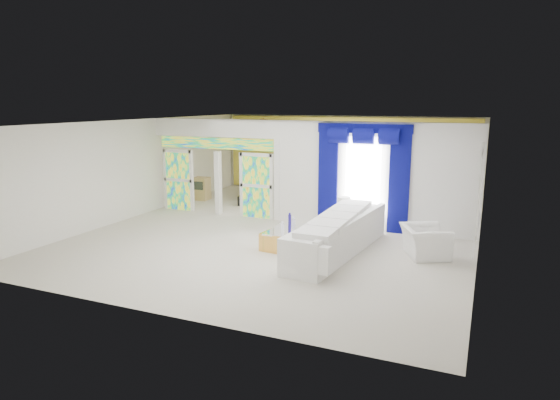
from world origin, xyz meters
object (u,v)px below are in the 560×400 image
at_px(white_sofa, 338,236).
at_px(coffee_table, 290,235).
at_px(grand_piano, 271,183).
at_px(console_table, 354,225).
at_px(armchair, 425,241).

xyz_separation_m(white_sofa, coffee_table, (-1.35, 0.30, -0.19)).
xyz_separation_m(white_sofa, grand_piano, (-4.26, 5.65, 0.12)).
distance_m(coffee_table, console_table, 2.07).
bearing_deg(coffee_table, console_table, 53.73).
distance_m(console_table, grand_piano, 5.54).
relative_size(white_sofa, grand_piano, 2.04).
xyz_separation_m(console_table, grand_piano, (-4.13, 3.68, 0.33)).
height_order(armchair, grand_piano, grand_piano).
xyz_separation_m(console_table, armchair, (2.05, -1.43, 0.16)).
bearing_deg(console_table, grand_piano, 138.34).
relative_size(coffee_table, armchair, 1.80).
distance_m(coffee_table, armchair, 3.29).
relative_size(white_sofa, coffee_table, 2.17).
bearing_deg(console_table, coffee_table, -126.27).
bearing_deg(grand_piano, armchair, -56.05).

